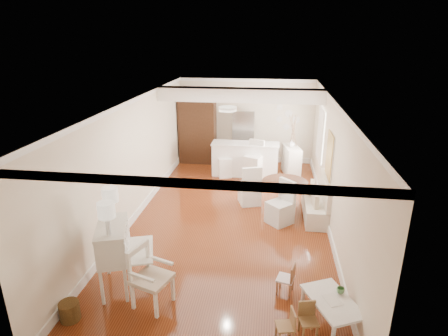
% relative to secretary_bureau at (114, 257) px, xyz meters
% --- Properties ---
extents(room, '(9.00, 9.04, 2.82)m').
position_rel_secretary_bureau_xyz_m(room, '(1.69, 3.04, 1.38)').
color(room, brown).
rests_on(room, ground).
extents(secretary_bureau, '(1.19, 1.21, 1.20)m').
position_rel_secretary_bureau_xyz_m(secretary_bureau, '(0.00, 0.00, 0.00)').
color(secretary_bureau, silver).
rests_on(secretary_bureau, ground).
extents(gustavian_armchair, '(0.75, 0.75, 1.02)m').
position_rel_secretary_bureau_xyz_m(gustavian_armchair, '(0.77, -0.35, -0.09)').
color(gustavian_armchair, white).
rests_on(gustavian_armchair, ground).
extents(wicker_basket, '(0.39, 0.39, 0.31)m').
position_rel_secretary_bureau_xyz_m(wicker_basket, '(-0.40, -0.86, -0.45)').
color(wicker_basket, '#4D3618').
rests_on(wicker_basket, ground).
extents(kids_table, '(0.91, 1.10, 0.47)m').
position_rel_secretary_bureau_xyz_m(kids_table, '(3.55, -0.46, -0.36)').
color(kids_table, silver).
rests_on(kids_table, ground).
extents(kids_chair_a, '(0.30, 0.30, 0.52)m').
position_rel_secretary_bureau_xyz_m(kids_chair_a, '(2.86, -0.84, -0.34)').
color(kids_chair_a, '#997145').
rests_on(kids_chair_a, ground).
extents(kids_chair_b, '(0.34, 0.34, 0.57)m').
position_rel_secretary_bureau_xyz_m(kids_chair_b, '(2.89, 0.24, -0.31)').
color(kids_chair_b, '#956344').
rests_on(kids_chair_b, ground).
extents(kids_chair_c, '(0.31, 0.31, 0.53)m').
position_rel_secretary_bureau_xyz_m(kids_chair_c, '(3.20, -0.70, -0.34)').
color(kids_chair_c, olive).
rests_on(kids_chair_c, ground).
extents(banquette, '(0.52, 1.60, 0.98)m').
position_rel_secretary_bureau_xyz_m(banquette, '(3.64, 3.22, -0.11)').
color(banquette, silver).
rests_on(banquette, ground).
extents(dining_table, '(1.40, 1.40, 0.76)m').
position_rel_secretary_bureau_xyz_m(dining_table, '(2.91, 3.46, -0.22)').
color(dining_table, '#4B2818').
rests_on(dining_table, ground).
extents(slip_chair_near, '(0.70, 0.70, 1.03)m').
position_rel_secretary_bureau_xyz_m(slip_chair_near, '(2.80, 2.75, -0.09)').
color(slip_chair_near, silver).
rests_on(slip_chair_near, ground).
extents(slip_chair_far, '(0.64, 0.66, 1.06)m').
position_rel_secretary_bureau_xyz_m(slip_chair_far, '(2.03, 3.74, -0.07)').
color(slip_chair_far, white).
rests_on(slip_chair_far, ground).
extents(breakfast_counter, '(2.05, 0.65, 1.03)m').
position_rel_secretary_bureau_xyz_m(breakfast_counter, '(1.75, 5.82, -0.09)').
color(breakfast_counter, white).
rests_on(breakfast_counter, ground).
extents(bar_stool_left, '(0.49, 0.49, 0.96)m').
position_rel_secretary_bureau_xyz_m(bar_stool_left, '(1.14, 5.59, -0.12)').
color(bar_stool_left, white).
rests_on(bar_stool_left, ground).
extents(bar_stool_right, '(0.62, 0.62, 1.19)m').
position_rel_secretary_bureau_xyz_m(bar_stool_right, '(2.03, 5.47, -0.00)').
color(bar_stool_right, white).
rests_on(bar_stool_right, ground).
extents(pantry_cabinet, '(1.20, 0.60, 2.30)m').
position_rel_secretary_bureau_xyz_m(pantry_cabinet, '(0.05, 6.90, 0.55)').
color(pantry_cabinet, '#381E11').
rests_on(pantry_cabinet, ground).
extents(fridge, '(0.75, 0.65, 1.80)m').
position_rel_secretary_bureau_xyz_m(fridge, '(1.95, 6.87, 0.30)').
color(fridge, silver).
rests_on(fridge, ground).
extents(sideboard, '(0.60, 1.00, 0.89)m').
position_rel_secretary_bureau_xyz_m(sideboard, '(3.17, 6.10, -0.16)').
color(sideboard, silver).
rests_on(sideboard, ground).
extents(pencil_cup, '(0.13, 0.13, 0.09)m').
position_rel_secretary_bureau_xyz_m(pencil_cup, '(3.68, -0.28, -0.08)').
color(pencil_cup, '#518B52').
rests_on(pencil_cup, kids_table).
extents(branch_vase, '(0.21, 0.21, 0.20)m').
position_rel_secretary_bureau_xyz_m(branch_vase, '(3.15, 6.14, 0.38)').
color(branch_vase, white).
rests_on(branch_vase, sideboard).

